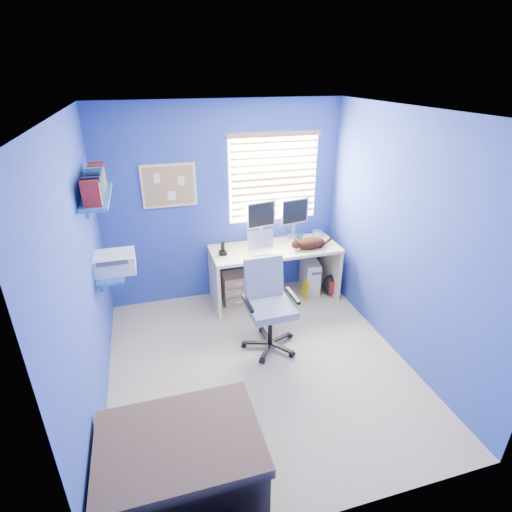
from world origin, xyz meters
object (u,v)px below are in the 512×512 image
object	(u,v)px
office_chair	(269,316)
cat	(311,243)
desk	(274,273)
tower_pc	(310,275)
laptop	(263,243)

from	to	relation	value
office_chair	cat	bearing A→B (deg)	44.67
desk	tower_pc	distance (m)	0.57
cat	office_chair	distance (m)	1.21
laptop	cat	size ratio (longest dim) A/B	0.85
laptop	tower_pc	distance (m)	0.98
laptop	cat	world-z (taller)	laptop
laptop	cat	bearing A→B (deg)	-3.03
tower_pc	office_chair	xyz separation A→B (m)	(-0.92, -1.02, 0.14)
desk	cat	bearing A→B (deg)	-18.46
desk	laptop	distance (m)	0.52
desk	tower_pc	world-z (taller)	desk
laptop	office_chair	size ratio (longest dim) A/B	0.33
cat	tower_pc	bearing A→B (deg)	57.10
cat	tower_pc	size ratio (longest dim) A/B	0.86
desk	cat	distance (m)	0.63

